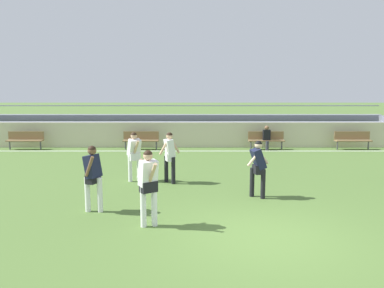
{
  "coord_description": "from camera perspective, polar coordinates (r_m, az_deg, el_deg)",
  "views": [
    {
      "loc": [
        -1.48,
        -7.35,
        3.01
      ],
      "look_at": [
        -1.47,
        6.74,
        0.96
      ],
      "focal_mm": 35.26,
      "sensor_mm": 36.0,
      "label": 1
    }
  ],
  "objects": [
    {
      "name": "player_white_wide_right",
      "position": [
        12.48,
        -8.8,
        -1.26
      ],
      "size": [
        0.52,
        0.68,
        1.63
      ],
      "color": "white",
      "rests_on": "ground"
    },
    {
      "name": "soccer_ball",
      "position": [
        12.69,
        -7.91,
        -5.02
      ],
      "size": [
        0.22,
        0.22,
        0.22
      ],
      "primitive_type": "sphere",
      "color": "white",
      "rests_on": "ground"
    },
    {
      "name": "ground_plane",
      "position": [
        8.08,
        10.84,
        -13.75
      ],
      "size": [
        160.0,
        160.0,
        0.0
      ],
      "primitive_type": "plane",
      "color": "#4C6B30"
    },
    {
      "name": "sideline_wall",
      "position": [
        19.8,
        4.24,
        1.39
      ],
      "size": [
        48.0,
        0.16,
        1.3
      ],
      "primitive_type": "cube",
      "color": "beige",
      "rests_on": "ground"
    },
    {
      "name": "field_line_sideline",
      "position": [
        18.62,
        4.51,
        -1.06
      ],
      "size": [
        44.0,
        0.12,
        0.01
      ],
      "primitive_type": "cube",
      "color": "white",
      "rests_on": "ground"
    },
    {
      "name": "bench_far_left",
      "position": [
        20.83,
        -23.95,
        0.75
      ],
      "size": [
        1.8,
        0.4,
        0.9
      ],
      "color": "olive",
      "rests_on": "ground"
    },
    {
      "name": "player_white_challenging",
      "position": [
        12.14,
        -3.47,
        -1.37
      ],
      "size": [
        0.68,
        0.46,
        1.65
      ],
      "color": "black",
      "rests_on": "ground"
    },
    {
      "name": "player_dark_trailing_run",
      "position": [
        10.62,
        9.88,
        -3.02
      ],
      "size": [
        0.68,
        0.46,
        1.61
      ],
      "color": "black",
      "rests_on": "ground"
    },
    {
      "name": "bleacher_stand",
      "position": [
        21.59,
        -3.21,
        2.53
      ],
      "size": [
        24.88,
        2.52,
        2.07
      ],
      "color": "#9EA3AD",
      "rests_on": "ground"
    },
    {
      "name": "player_white_deep_cover",
      "position": [
        8.3,
        -6.68,
        -5.62
      ],
      "size": [
        0.48,
        0.64,
        1.71
      ],
      "color": "white",
      "rests_on": "ground"
    },
    {
      "name": "bench_centre_sideline",
      "position": [
        19.22,
        -7.79,
        0.82
      ],
      "size": [
        1.8,
        0.4,
        0.9
      ],
      "color": "olive",
      "rests_on": "ground"
    },
    {
      "name": "bench_near_bin",
      "position": [
        20.71,
        23.05,
        0.77
      ],
      "size": [
        1.8,
        0.4,
        0.9
      ],
      "color": "olive",
      "rests_on": "ground"
    },
    {
      "name": "player_dark_wide_left",
      "position": [
        9.55,
        -14.84,
        -4.25
      ],
      "size": [
        0.44,
        0.58,
        1.66
      ],
      "color": "white",
      "rests_on": "ground"
    },
    {
      "name": "bench_near_wall_gap",
      "position": [
        19.42,
        11.09,
        0.81
      ],
      "size": [
        1.8,
        0.4,
        0.9
      ],
      "color": "olive",
      "rests_on": "ground"
    },
    {
      "name": "spectator_seated",
      "position": [
        19.28,
        11.17,
        1.23
      ],
      "size": [
        0.36,
        0.42,
        1.21
      ],
      "color": "#2D2D38",
      "rests_on": "ground"
    }
  ]
}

